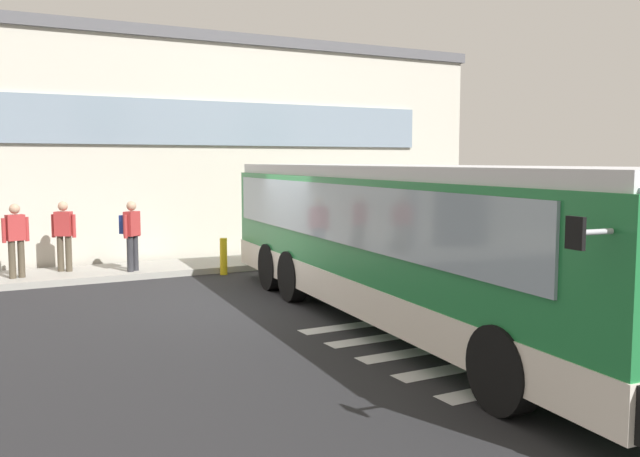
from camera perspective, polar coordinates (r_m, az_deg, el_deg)
ground_plane at (r=13.43m, az=-5.41°, el=-6.35°), size 80.00×90.00×0.02m
bay_paint_stripes at (r=10.99m, az=13.33°, el=-9.11°), size 4.40×3.96×0.01m
terminal_building at (r=24.11m, az=-17.91°, el=6.25°), size 21.76×13.80×6.30m
boarding_curb at (r=17.86m, az=-11.45°, el=-3.16°), size 23.96×2.00×0.15m
bus_main_foreground at (r=11.63m, az=7.69°, el=-1.51°), size 4.13×12.01×2.70m
passenger_near_column at (r=16.76m, az=-23.99°, el=-0.65°), size 0.58×0.30×1.68m
passenger_by_doorway at (r=17.34m, az=-20.54°, el=-0.32°), size 0.52×0.39×1.68m
passenger_at_curb_edge at (r=16.90m, az=-15.45°, el=-0.20°), size 0.52×0.50×1.68m
safety_bollard_yellow at (r=16.90m, az=-8.03°, el=-2.31°), size 0.18×0.18×0.90m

